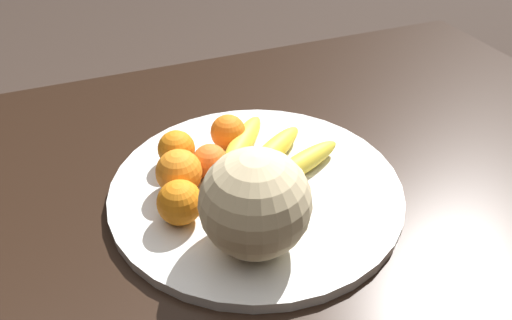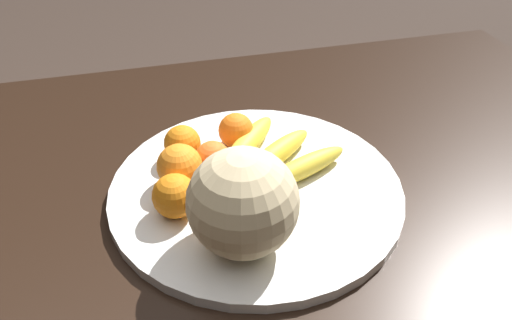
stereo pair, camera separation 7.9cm
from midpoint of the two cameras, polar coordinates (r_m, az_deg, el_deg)
kitchen_table at (r=0.90m, az=3.09°, el=-7.57°), size 1.55×1.02×0.76m
fruit_bowl at (r=0.82m, az=2.74°, el=-3.35°), size 0.48×0.48×0.02m
melon at (r=0.67m, az=1.87°, el=-5.04°), size 0.15×0.15×0.15m
banana_bunch at (r=0.85m, az=4.73°, el=0.63°), size 0.23×0.22×0.04m
orange_front_left at (r=0.75m, az=-6.32°, el=-4.22°), size 0.07×0.07×0.07m
orange_front_right at (r=0.82m, az=-2.27°, el=0.09°), size 0.06×0.06×0.06m
orange_mid_center at (r=0.80m, az=-5.95°, el=-0.83°), size 0.07×0.07×0.07m
orange_back_left at (r=0.78m, az=0.08°, el=-1.82°), size 0.07×0.07×0.07m
orange_back_right at (r=0.89m, az=0.22°, el=3.31°), size 0.06×0.06×0.06m
orange_top_small at (r=0.86m, az=-5.84°, el=1.82°), size 0.06×0.06×0.06m
produce_tag at (r=0.84m, az=0.26°, el=-1.64°), size 0.10×0.09×0.00m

